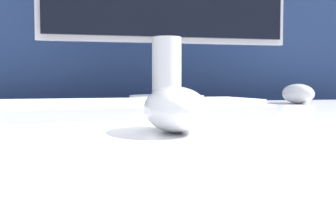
# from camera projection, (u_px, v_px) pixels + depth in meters

# --- Properties ---
(partition_panel) EXTENTS (5.00, 0.03, 1.37)m
(partition_panel) POSITION_uv_depth(u_px,v_px,m) (130.00, 116.00, 1.14)
(partition_panel) COLOR navy
(partition_panel) RESTS_ON ground_plane
(computer_mouse_near) EXTENTS (0.06, 0.11, 0.04)m
(computer_mouse_near) POSITION_uv_depth(u_px,v_px,m) (175.00, 109.00, 0.38)
(computer_mouse_near) COLOR white
(computer_mouse_near) RESTS_ON desk
(keyboard) EXTENTS (0.42, 0.18, 0.02)m
(keyboard) POSITION_uv_depth(u_px,v_px,m) (126.00, 108.00, 0.55)
(keyboard) COLOR silver
(keyboard) RESTS_ON desk
(computer_mouse_far) EXTENTS (0.05, 0.11, 0.05)m
(computer_mouse_far) POSITION_uv_depth(u_px,v_px,m) (298.00, 94.00, 0.91)
(computer_mouse_far) COLOR silver
(computer_mouse_far) RESTS_ON desk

